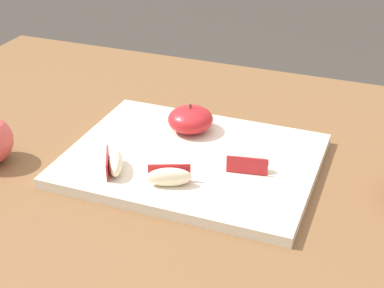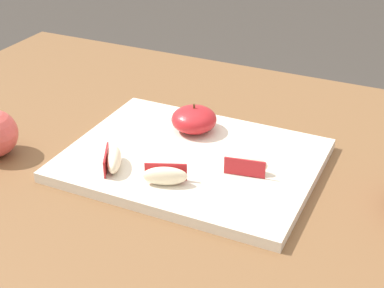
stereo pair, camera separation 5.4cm
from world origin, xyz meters
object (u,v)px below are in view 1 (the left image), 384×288
(apple_wedge_near_knife, at_px, (115,163))
(apple_wedge_middle, at_px, (248,162))
(apple_wedge_right, at_px, (169,177))
(cutting_board, at_px, (192,160))
(apple_half_skin_up, at_px, (190,119))

(apple_wedge_near_knife, distance_m, apple_wedge_middle, 0.19)
(apple_wedge_right, bearing_deg, apple_wedge_near_knife, 176.05)
(apple_wedge_middle, bearing_deg, apple_wedge_right, -139.65)
(cutting_board, bearing_deg, apple_wedge_near_knife, -137.45)
(apple_half_skin_up, distance_m, apple_wedge_middle, 0.15)
(cutting_board, height_order, apple_wedge_middle, apple_wedge_middle)
(apple_wedge_near_knife, bearing_deg, apple_wedge_middle, 21.65)
(apple_wedge_right, height_order, apple_wedge_near_knife, same)
(apple_wedge_middle, bearing_deg, apple_wedge_near_knife, -158.35)
(apple_half_skin_up, relative_size, apple_wedge_right, 1.12)
(cutting_board, xyz_separation_m, apple_wedge_middle, (0.09, -0.01, 0.02))
(apple_wedge_right, xyz_separation_m, apple_wedge_middle, (0.09, 0.08, 0.00))
(apple_wedge_middle, bearing_deg, apple_half_skin_up, 145.21)
(cutting_board, xyz_separation_m, apple_wedge_near_knife, (-0.09, -0.08, 0.02))
(apple_wedge_near_knife, xyz_separation_m, apple_wedge_middle, (0.18, 0.07, 0.00))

